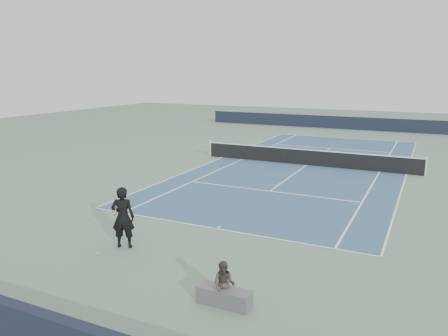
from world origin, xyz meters
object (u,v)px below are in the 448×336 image
at_px(tennis_ball, 97,253).
at_px(spectator_bench, 224,290).
at_px(tennis_player, 123,217).
at_px(tennis_net, 307,157).

xyz_separation_m(tennis_ball, spectator_bench, (4.74, -0.98, 0.34)).
bearing_deg(tennis_player, tennis_ball, -114.99).
distance_m(tennis_net, tennis_player, 14.69).
distance_m(tennis_player, tennis_ball, 1.31).
height_order(tennis_net, tennis_player, tennis_player).
height_order(tennis_net, tennis_ball, tennis_net).
bearing_deg(tennis_net, spectator_bench, -81.55).
xyz_separation_m(tennis_player, tennis_ball, (-0.38, -0.82, -0.95)).
xyz_separation_m(tennis_player, spectator_bench, (4.35, -1.80, -0.60)).
xyz_separation_m(tennis_net, spectator_bench, (2.43, -16.36, -0.13)).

